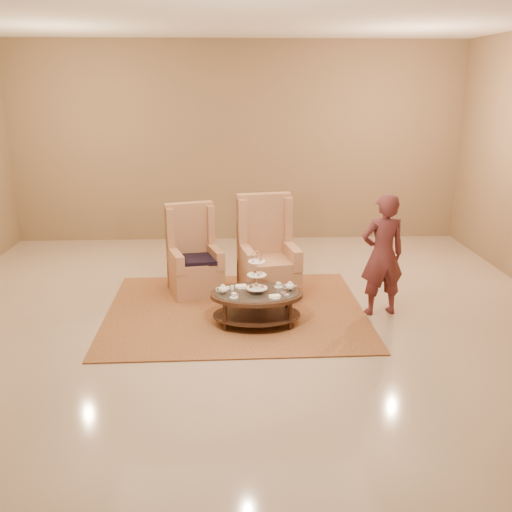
{
  "coord_description": "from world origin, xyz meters",
  "views": [
    {
      "loc": [
        -0.15,
        -6.25,
        2.76
      ],
      "look_at": [
        0.15,
        0.2,
        0.8
      ],
      "focal_mm": 40.0,
      "sensor_mm": 36.0,
      "label": 1
    }
  ],
  "objects_px": {
    "armchair_right": "(267,262)",
    "tea_table": "(257,298)",
    "armchair_left": "(194,263)",
    "person": "(382,255)"
  },
  "relations": [
    {
      "from": "armchair_left",
      "to": "person",
      "type": "relative_size",
      "value": 0.79
    },
    {
      "from": "tea_table",
      "to": "armchair_left",
      "type": "height_order",
      "value": "armchair_left"
    },
    {
      "from": "tea_table",
      "to": "armchair_right",
      "type": "height_order",
      "value": "armchair_right"
    },
    {
      "from": "armchair_right",
      "to": "tea_table",
      "type": "bearing_deg",
      "value": -109.96
    },
    {
      "from": "tea_table",
      "to": "armchair_left",
      "type": "distance_m",
      "value": 1.43
    },
    {
      "from": "tea_table",
      "to": "armchair_right",
      "type": "relative_size",
      "value": 0.81
    },
    {
      "from": "tea_table",
      "to": "armchair_right",
      "type": "bearing_deg",
      "value": 79.3
    },
    {
      "from": "armchair_left",
      "to": "person",
      "type": "distance_m",
      "value": 2.54
    },
    {
      "from": "tea_table",
      "to": "person",
      "type": "distance_m",
      "value": 1.63
    },
    {
      "from": "tea_table",
      "to": "armchair_left",
      "type": "bearing_deg",
      "value": 124.05
    }
  ]
}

